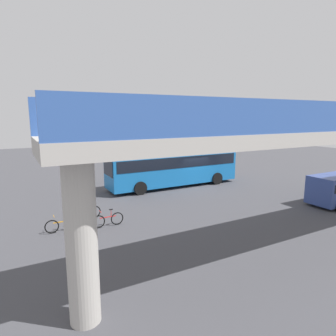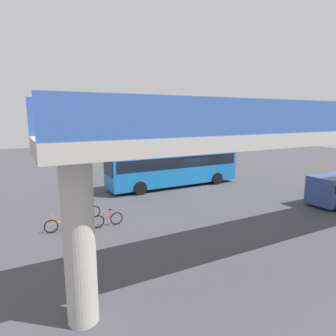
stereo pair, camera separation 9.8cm
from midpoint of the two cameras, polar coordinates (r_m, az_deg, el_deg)
The scene contains 10 objects.
ground at distance 25.35m, azimuth 5.00°, elevation -3.53°, with size 80.00×80.00×0.00m, color #424247.
city_bus at distance 24.94m, azimuth 1.24°, elevation 0.70°, with size 11.54×2.85×3.15m.
bicycle_red at distance 16.57m, azimuth -11.61°, elevation -9.89°, with size 1.77×0.44×0.96m.
bicycle_green at distance 18.01m, azimuth -15.71°, elevation -8.42°, with size 1.77×0.44×0.96m.
bicycle_orange at distance 16.53m, azimuth -19.89°, elevation -10.35°, with size 1.77×0.44×0.96m.
pedestrian at distance 30.50m, azimuth 12.27°, elevation 0.32°, with size 0.38×0.38×1.79m.
traffic_sign at distance 27.70m, azimuth -2.76°, elevation 1.66°, with size 0.08×0.60×2.80m.
lane_dash_leftmost at distance 30.35m, azimuth 7.75°, elevation -1.28°, with size 2.00×0.20×0.01m, color silver.
lane_dash_left at distance 28.23m, azimuth 1.15°, elevation -2.06°, with size 2.00×0.20×0.01m, color silver.
lane_dash_centre at distance 26.54m, azimuth -6.40°, elevation -2.92°, with size 2.00×0.20×0.01m, color silver.
Camera 2 is at (13.51, 20.58, 6.02)m, focal length 31.15 mm.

